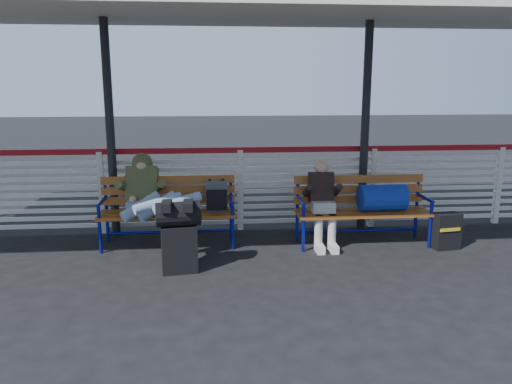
{
  "coord_description": "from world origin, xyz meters",
  "views": [
    {
      "loc": [
        -0.42,
        -5.29,
        2.13
      ],
      "look_at": [
        0.15,
        1.0,
        0.76
      ],
      "focal_mm": 35.0,
      "sensor_mm": 36.0,
      "label": 1
    }
  ],
  "objects": [
    {
      "name": "ground",
      "position": [
        0.0,
        0.0,
        0.0
      ],
      "size": [
        60.0,
        60.0,
        0.0
      ],
      "primitive_type": "plane",
      "color": "black",
      "rests_on": "ground"
    },
    {
      "name": "fence",
      "position": [
        0.0,
        1.9,
        0.66
      ],
      "size": [
        12.08,
        0.08,
        1.24
      ],
      "color": "silver",
      "rests_on": "ground"
    },
    {
      "name": "canopy",
      "position": [
        -0.0,
        0.87,
        3.04
      ],
      "size": [
        12.6,
        3.6,
        3.16
      ],
      "color": "silver",
      "rests_on": "ground"
    },
    {
      "name": "luggage_stack",
      "position": [
        -0.81,
        0.24,
        0.45
      ],
      "size": [
        0.53,
        0.35,
        0.83
      ],
      "rotation": [
        0.0,
        0.0,
        0.14
      ],
      "color": "black",
      "rests_on": "ground"
    },
    {
      "name": "bench_left",
      "position": [
        -0.86,
        1.28,
        0.58
      ],
      "size": [
        1.8,
        0.56,
        0.92
      ],
      "color": "#974A1D",
      "rests_on": "ground"
    },
    {
      "name": "bench_right",
      "position": [
        1.73,
        1.06,
        0.6
      ],
      "size": [
        1.8,
        0.56,
        0.92
      ],
      "color": "#974A1D",
      "rests_on": "ground"
    },
    {
      "name": "traveler_man",
      "position": [
        -1.15,
        0.92,
        0.71
      ],
      "size": [
        0.94,
        1.64,
        0.77
      ],
      "color": "#90ABC2",
      "rests_on": "ground"
    },
    {
      "name": "companion_person",
      "position": [
        1.05,
        1.06,
        0.6
      ],
      "size": [
        0.32,
        0.66,
        1.15
      ],
      "color": "#BAB8A8",
      "rests_on": "ground"
    },
    {
      "name": "suitcase_side",
      "position": [
        2.65,
        0.76,
        0.24
      ],
      "size": [
        0.37,
        0.26,
        0.48
      ],
      "rotation": [
        0.0,
        0.0,
        0.15
      ],
      "color": "black",
      "rests_on": "ground"
    }
  ]
}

